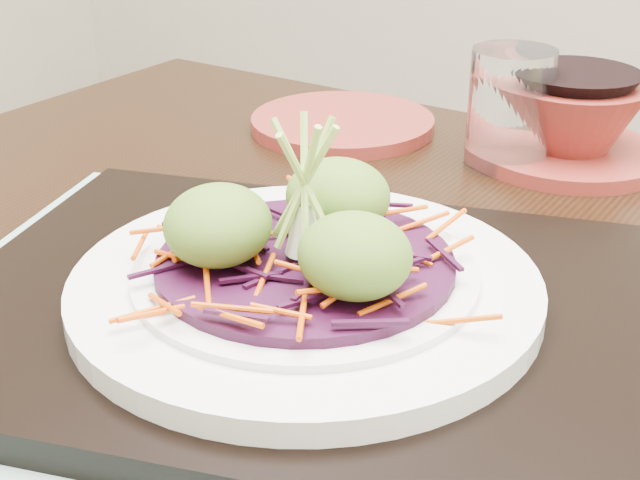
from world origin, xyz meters
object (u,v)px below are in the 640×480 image
at_px(terracotta_side_plate, 342,123).
at_px(water_glass, 510,108).
at_px(serving_tray, 306,312).
at_px(terracotta_bowl_set, 571,126).
at_px(white_plate, 305,284).
at_px(dining_table, 420,402).

relative_size(terracotta_side_plate, water_glass, 1.74).
bearing_deg(water_glass, serving_tray, -94.91).
bearing_deg(serving_tray, water_glass, 73.92).
bearing_deg(terracotta_side_plate, terracotta_bowl_set, 3.67).
relative_size(white_plate, water_glass, 2.69).
relative_size(dining_table, terracotta_side_plate, 6.49).
distance_m(white_plate, terracotta_side_plate, 0.39).
bearing_deg(serving_tray, terracotta_bowl_set, 67.13).
distance_m(serving_tray, water_glass, 0.34).
distance_m(white_plate, water_glass, 0.34).
height_order(serving_tray, water_glass, water_glass).
distance_m(terracotta_side_plate, water_glass, 0.18).
relative_size(dining_table, terracotta_bowl_set, 6.86).
distance_m(dining_table, terracotta_bowl_set, 0.32).
xyz_separation_m(terracotta_side_plate, water_glass, (0.18, -0.02, 0.05)).
relative_size(dining_table, serving_tray, 2.73).
xyz_separation_m(serving_tray, terracotta_bowl_set, (0.08, 0.38, 0.02)).
bearing_deg(water_glass, dining_table, -85.51).
height_order(serving_tray, terracotta_side_plate, serving_tray).
distance_m(water_glass, terracotta_bowl_set, 0.06).
bearing_deg(serving_tray, white_plate, 0.00).
xyz_separation_m(dining_table, water_glass, (-0.02, 0.26, 0.15)).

